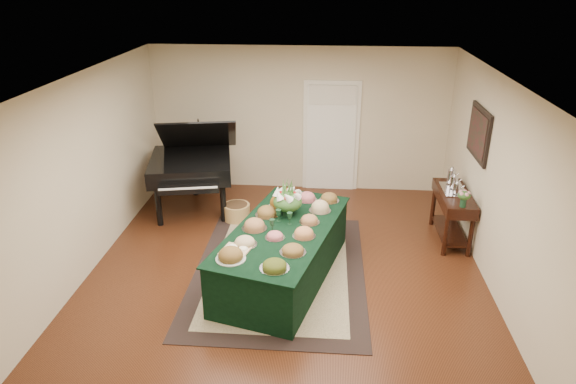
# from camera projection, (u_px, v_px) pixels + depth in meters

# --- Properties ---
(ground) EXTENTS (6.00, 6.00, 0.00)m
(ground) POSITION_uv_depth(u_px,v_px,m) (286.00, 267.00, 7.36)
(ground) COLOR black
(ground) RESTS_ON ground
(area_rug) EXTENTS (2.38, 3.33, 0.01)m
(area_rug) POSITION_uv_depth(u_px,v_px,m) (280.00, 270.00, 7.28)
(area_rug) COLOR black
(area_rug) RESTS_ON ground
(kitchen_doorway) EXTENTS (1.05, 0.07, 2.10)m
(kitchen_doorway) POSITION_uv_depth(u_px,v_px,m) (331.00, 138.00, 9.63)
(kitchen_doorway) COLOR white
(kitchen_doorway) RESTS_ON ground
(buffet_table) EXTENTS (1.84, 2.79, 0.76)m
(buffet_table) POSITION_uv_depth(u_px,v_px,m) (283.00, 253.00, 7.00)
(buffet_table) COLOR black
(buffet_table) RESTS_ON ground
(food_platters) EXTENTS (1.49, 2.39, 0.14)m
(food_platters) POSITION_uv_depth(u_px,v_px,m) (282.00, 223.00, 6.88)
(food_platters) COLOR silver
(food_platters) RESTS_ON buffet_table
(cutting_board) EXTENTS (0.40, 0.40, 0.10)m
(cutting_board) POSITION_uv_depth(u_px,v_px,m) (236.00, 248.00, 6.28)
(cutting_board) COLOR tan
(cutting_board) RESTS_ON buffet_table
(green_goblets) EXTENTS (0.29, 0.37, 0.18)m
(green_goblets) POSITION_uv_depth(u_px,v_px,m) (280.00, 220.00, 6.88)
(green_goblets) COLOR #15351F
(green_goblets) RESTS_ON buffet_table
(floral_centerpiece) EXTENTS (0.42, 0.42, 0.42)m
(floral_centerpiece) POSITION_uv_depth(u_px,v_px,m) (288.00, 198.00, 7.13)
(floral_centerpiece) COLOR #15351F
(floral_centerpiece) RESTS_ON buffet_table
(grand_piano) EXTENTS (1.66, 1.85, 1.69)m
(grand_piano) POSITION_uv_depth(u_px,v_px,m) (191.00, 165.00, 8.83)
(grand_piano) COLOR black
(grand_piano) RESTS_ON ground
(wicker_basket) EXTENTS (0.45, 0.45, 0.28)m
(wicker_basket) POSITION_uv_depth(u_px,v_px,m) (237.00, 212.00, 8.72)
(wicker_basket) COLOR #A17941
(wicker_basket) RESTS_ON ground
(mahogany_sideboard) EXTENTS (0.45, 1.20, 0.80)m
(mahogany_sideboard) POSITION_uv_depth(u_px,v_px,m) (453.00, 204.00, 7.89)
(mahogany_sideboard) COLOR black
(mahogany_sideboard) RESTS_ON ground
(tea_service) EXTENTS (0.34, 0.58, 0.30)m
(tea_service) POSITION_uv_depth(u_px,v_px,m) (454.00, 182.00, 7.90)
(tea_service) COLOR silver
(tea_service) RESTS_ON mahogany_sideboard
(pink_bouquet) EXTENTS (0.20, 0.20, 0.25)m
(pink_bouquet) POSITION_uv_depth(u_px,v_px,m) (464.00, 196.00, 7.29)
(pink_bouquet) COLOR #15351F
(pink_bouquet) RESTS_ON mahogany_sideboard
(wall_painting) EXTENTS (0.05, 0.95, 0.75)m
(wall_painting) POSITION_uv_depth(u_px,v_px,m) (479.00, 133.00, 7.42)
(wall_painting) COLOR black
(wall_painting) RESTS_ON ground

